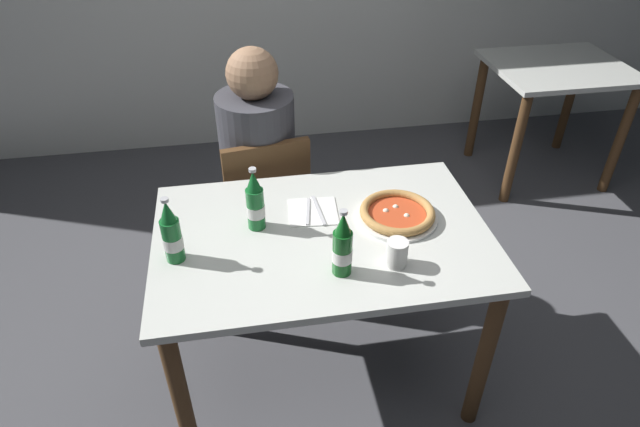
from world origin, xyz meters
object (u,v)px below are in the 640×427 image
(chair_behind_table, at_px, (265,203))
(beer_bottle_center, at_px, (172,235))
(dining_table_background, at_px, (553,89))
(diner_seated, at_px, (260,179))
(pizza_margherita_near, at_px, (397,214))
(beer_bottle_left, at_px, (342,247))
(dining_table_main, at_px, (322,257))
(beer_bottle_right, at_px, (255,203))
(napkin_with_cutlery, at_px, (313,211))
(paper_cup, at_px, (397,253))

(chair_behind_table, xyz_separation_m, beer_bottle_center, (-0.34, -0.67, 0.37))
(dining_table_background, xyz_separation_m, beer_bottle_center, (-2.20, -1.43, 0.26))
(diner_seated, relative_size, pizza_margherita_near, 4.03)
(pizza_margherita_near, relative_size, beer_bottle_left, 1.21)
(dining_table_main, relative_size, pizza_margherita_near, 4.00)
(beer_bottle_right, height_order, napkin_with_cutlery, beer_bottle_right)
(dining_table_main, relative_size, napkin_with_cutlery, 6.20)
(dining_table_main, distance_m, paper_cup, 0.34)
(paper_cup, bearing_deg, pizza_margherita_near, 72.95)
(chair_behind_table, relative_size, paper_cup, 8.95)
(dining_table_main, xyz_separation_m, pizza_margherita_near, (0.29, 0.04, 0.14))
(diner_seated, xyz_separation_m, beer_bottle_center, (-0.33, -0.72, 0.27))
(diner_seated, bearing_deg, beer_bottle_right, -94.59)
(beer_bottle_right, bearing_deg, pizza_margherita_near, -4.03)
(beer_bottle_center, distance_m, napkin_with_cutlery, 0.54)
(chair_behind_table, bearing_deg, paper_cup, 106.57)
(diner_seated, relative_size, napkin_with_cutlery, 6.25)
(pizza_margherita_near, bearing_deg, beer_bottle_left, -135.79)
(beer_bottle_left, bearing_deg, pizza_margherita_near, 44.21)
(beer_bottle_right, bearing_deg, diner_seated, 85.41)
(beer_bottle_right, xyz_separation_m, napkin_with_cutlery, (0.22, 0.05, -0.10))
(dining_table_main, bearing_deg, chair_behind_table, 105.58)
(beer_bottle_left, bearing_deg, dining_table_background, 43.59)
(dining_table_main, bearing_deg, napkin_with_cutlery, 95.12)
(dining_table_main, bearing_deg, dining_table_background, 39.04)
(beer_bottle_center, bearing_deg, paper_cup, -11.82)
(chair_behind_table, bearing_deg, beer_bottle_left, 95.00)
(diner_seated, xyz_separation_m, beer_bottle_left, (0.21, -0.87, 0.27))
(pizza_margherita_near, bearing_deg, dining_table_main, -171.96)
(dining_table_main, xyz_separation_m, napkin_with_cutlery, (-0.01, 0.13, 0.12))
(dining_table_main, distance_m, beer_bottle_center, 0.56)
(pizza_margherita_near, bearing_deg, dining_table_background, 43.47)
(napkin_with_cutlery, bearing_deg, dining_table_main, -84.88)
(dining_table_background, bearing_deg, napkin_with_cutlery, -143.94)
(chair_behind_table, xyz_separation_m, dining_table_background, (1.86, 0.76, 0.11))
(chair_behind_table, distance_m, beer_bottle_center, 0.84)
(beer_bottle_right, bearing_deg, dining_table_background, 34.01)
(diner_seated, distance_m, beer_bottle_left, 0.94)
(diner_seated, distance_m, napkin_with_cutlery, 0.58)
(dining_table_main, relative_size, paper_cup, 12.63)
(dining_table_background, height_order, beer_bottle_left, beer_bottle_left)
(pizza_margherita_near, xyz_separation_m, paper_cup, (-0.08, -0.25, 0.03))
(chair_behind_table, height_order, pizza_margherita_near, chair_behind_table)
(beer_bottle_right, bearing_deg, beer_bottle_left, -48.68)
(diner_seated, bearing_deg, napkin_with_cutlery, -72.29)
(dining_table_main, bearing_deg, beer_bottle_center, -173.74)
(beer_bottle_center, bearing_deg, beer_bottle_right, 25.21)
(pizza_margherita_near, distance_m, napkin_with_cutlery, 0.31)
(beer_bottle_right, relative_size, paper_cup, 2.60)
(diner_seated, bearing_deg, paper_cup, -65.64)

